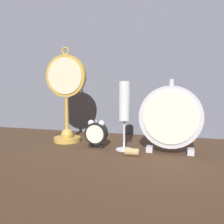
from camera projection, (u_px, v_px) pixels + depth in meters
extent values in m
plane|color=#422D1E|center=(105.00, 154.00, 0.77)|extent=(4.00, 4.00, 0.00)
cube|color=slate|center=(128.00, 49.00, 1.04)|extent=(1.66, 0.01, 0.72)
cylinder|color=gold|center=(67.00, 139.00, 0.94)|extent=(0.10, 0.10, 0.02)
sphere|color=gold|center=(67.00, 135.00, 0.94)|extent=(0.04, 0.04, 0.04)
cylinder|color=gold|center=(67.00, 118.00, 0.93)|extent=(0.01, 0.01, 0.15)
cylinder|color=gold|center=(66.00, 76.00, 0.91)|extent=(0.15, 0.02, 0.15)
cylinder|color=beige|center=(65.00, 76.00, 0.90)|extent=(0.13, 0.00, 0.13)
torus|color=gold|center=(65.00, 51.00, 0.90)|extent=(0.03, 0.01, 0.03)
cube|color=black|center=(91.00, 145.00, 0.85)|extent=(0.01, 0.01, 0.01)
cube|color=black|center=(102.00, 146.00, 0.84)|extent=(0.01, 0.01, 0.01)
cylinder|color=black|center=(96.00, 133.00, 0.84)|extent=(0.07, 0.03, 0.07)
cylinder|color=silver|center=(95.00, 134.00, 0.83)|extent=(0.06, 0.00, 0.06)
sphere|color=silver|center=(91.00, 123.00, 0.84)|extent=(0.02, 0.02, 0.02)
sphere|color=silver|center=(102.00, 124.00, 0.83)|extent=(0.02, 0.02, 0.02)
cylinder|color=silver|center=(96.00, 122.00, 0.84)|extent=(0.00, 0.00, 0.01)
cube|color=silver|center=(150.00, 149.00, 0.80)|extent=(0.02, 0.03, 0.02)
cube|color=silver|center=(191.00, 152.00, 0.76)|extent=(0.02, 0.03, 0.02)
cylinder|color=silver|center=(171.00, 117.00, 0.77)|extent=(0.19, 0.04, 0.19)
cylinder|color=silver|center=(170.00, 118.00, 0.75)|extent=(0.16, 0.00, 0.16)
cylinder|color=silver|center=(172.00, 82.00, 0.76)|extent=(0.01, 0.01, 0.02)
cylinder|color=silver|center=(124.00, 149.00, 0.82)|extent=(0.05, 0.05, 0.01)
cylinder|color=silver|center=(124.00, 134.00, 0.81)|extent=(0.01, 0.01, 0.09)
cylinder|color=white|center=(124.00, 101.00, 0.80)|extent=(0.04, 0.04, 0.13)
cylinder|color=beige|center=(124.00, 108.00, 0.80)|extent=(0.03, 0.03, 0.08)
cylinder|color=tan|center=(132.00, 152.00, 0.75)|extent=(0.04, 0.02, 0.02)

